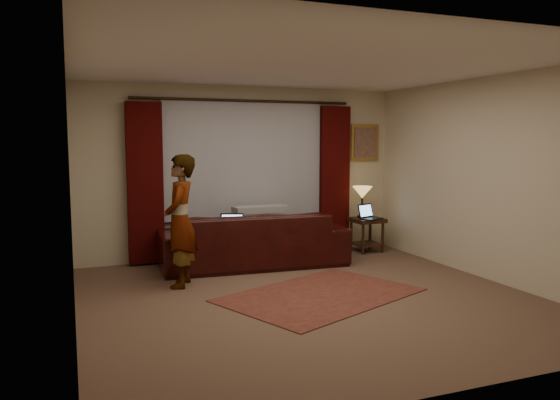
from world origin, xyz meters
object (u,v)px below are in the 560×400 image
object	(u,v)px
sofa	(253,229)
end_table	(367,235)
laptop_sofa	(231,223)
person	(180,221)
tiffany_lamp	(362,202)
laptop_table	(371,212)

from	to	relation	value
sofa	end_table	xyz separation A→B (m)	(2.02, 0.27, -0.26)
laptop_sofa	end_table	world-z (taller)	laptop_sofa
laptop_sofa	person	bearing A→B (deg)	-122.64
tiffany_lamp	person	size ratio (longest dim) A/B	0.31
laptop_sofa	end_table	xyz separation A→B (m)	(2.38, 0.39, -0.37)
end_table	tiffany_lamp	size ratio (longest dim) A/B	1.07
sofa	laptop_table	bearing A→B (deg)	-172.36
tiffany_lamp	person	distance (m)	3.31
end_table	laptop_table	world-z (taller)	laptop_table
sofa	tiffany_lamp	size ratio (longest dim) A/B	5.15
tiffany_lamp	laptop_sofa	bearing A→B (deg)	-168.86
laptop_sofa	end_table	size ratio (longest dim) A/B	0.64
end_table	tiffany_lamp	distance (m)	0.53
tiffany_lamp	laptop_table	bearing A→B (deg)	-71.90
end_table	laptop_table	xyz separation A→B (m)	(0.00, -0.13, 0.39)
sofa	end_table	bearing A→B (deg)	-168.77
laptop_sofa	end_table	bearing A→B (deg)	30.01
sofa	person	distance (m)	1.42
laptop_sofa	tiffany_lamp	bearing A→B (deg)	31.73
sofa	person	xyz separation A→B (m)	(-1.18, -0.74, 0.28)
laptop_table	laptop_sofa	bearing A→B (deg)	164.54
laptop_table	person	world-z (taller)	person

